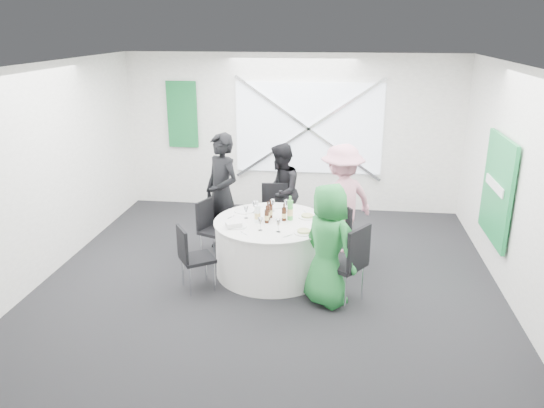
# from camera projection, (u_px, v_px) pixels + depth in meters

# --- Properties ---
(floor) EXTENTS (6.00, 6.00, 0.00)m
(floor) POSITION_uv_depth(u_px,v_px,m) (270.00, 279.00, 7.15)
(floor) COLOR black
(floor) RESTS_ON ground
(ceiling) EXTENTS (6.00, 6.00, 0.00)m
(ceiling) POSITION_uv_depth(u_px,v_px,m) (270.00, 65.00, 6.25)
(ceiling) COLOR white
(ceiling) RESTS_ON wall_back
(wall_back) EXTENTS (6.00, 0.00, 6.00)m
(wall_back) POSITION_uv_depth(u_px,v_px,m) (292.00, 133.00, 9.51)
(wall_back) COLOR silver
(wall_back) RESTS_ON floor
(wall_front) EXTENTS (6.00, 0.00, 6.00)m
(wall_front) POSITION_uv_depth(u_px,v_px,m) (216.00, 292.00, 3.88)
(wall_front) COLOR silver
(wall_front) RESTS_ON floor
(wall_left) EXTENTS (0.00, 6.00, 6.00)m
(wall_left) POSITION_uv_depth(u_px,v_px,m) (47.00, 171.00, 7.06)
(wall_left) COLOR silver
(wall_left) RESTS_ON floor
(wall_right) EXTENTS (0.00, 6.00, 6.00)m
(wall_right) POSITION_uv_depth(u_px,v_px,m) (518.00, 188.00, 6.33)
(wall_right) COLOR silver
(wall_right) RESTS_ON floor
(window_panel) EXTENTS (2.60, 0.03, 1.60)m
(window_panel) POSITION_uv_depth(u_px,v_px,m) (309.00, 128.00, 9.41)
(window_panel) COLOR white
(window_panel) RESTS_ON wall_back
(window_brace_a) EXTENTS (2.63, 0.05, 1.84)m
(window_brace_a) POSITION_uv_depth(u_px,v_px,m) (308.00, 129.00, 9.37)
(window_brace_a) COLOR silver
(window_brace_a) RESTS_ON window_panel
(window_brace_b) EXTENTS (2.63, 0.05, 1.84)m
(window_brace_b) POSITION_uv_depth(u_px,v_px,m) (308.00, 129.00, 9.37)
(window_brace_b) COLOR silver
(window_brace_b) RESTS_ON window_panel
(green_banner) EXTENTS (0.55, 0.04, 1.20)m
(green_banner) POSITION_uv_depth(u_px,v_px,m) (182.00, 115.00, 9.61)
(green_banner) COLOR #136234
(green_banner) RESTS_ON wall_back
(green_sign) EXTENTS (0.05, 1.20, 1.40)m
(green_sign) POSITION_uv_depth(u_px,v_px,m) (497.00, 189.00, 6.97)
(green_sign) COLOR #18843F
(green_sign) RESTS_ON wall_right
(banquet_table) EXTENTS (1.56, 1.56, 0.76)m
(banquet_table) POSITION_uv_depth(u_px,v_px,m) (272.00, 247.00, 7.21)
(banquet_table) COLOR silver
(banquet_table) RESTS_ON floor
(chair_back) EXTENTS (0.46, 0.47, 0.94)m
(chair_back) POSITION_uv_depth(u_px,v_px,m) (275.00, 209.00, 8.16)
(chair_back) COLOR black
(chair_back) RESTS_ON floor
(chair_back_left) EXTENTS (0.52, 0.51, 0.86)m
(chair_back_left) POSITION_uv_depth(u_px,v_px,m) (211.00, 225.00, 7.66)
(chair_back_left) COLOR black
(chair_back_left) RESTS_ON floor
(chair_back_right) EXTENTS (0.52, 0.51, 0.82)m
(chair_back_right) POSITION_uv_depth(u_px,v_px,m) (338.00, 229.00, 7.56)
(chair_back_right) COLOR black
(chair_back_right) RESTS_ON floor
(chair_front_right) EXTENTS (0.64, 0.64, 1.02)m
(chair_front_right) POSITION_uv_depth(u_px,v_px,m) (349.00, 258.00, 6.35)
(chair_front_right) COLOR black
(chair_front_right) RESTS_ON floor
(chair_front_left) EXTENTS (0.55, 0.54, 0.87)m
(chair_front_left) POSITION_uv_depth(u_px,v_px,m) (191.00, 254.00, 6.70)
(chair_front_left) COLOR black
(chair_front_left) RESTS_ON floor
(person_man_back_left) EXTENTS (0.77, 0.75, 1.79)m
(person_man_back_left) POSITION_uv_depth(u_px,v_px,m) (222.00, 193.00, 7.82)
(person_man_back_left) COLOR black
(person_man_back_left) RESTS_ON floor
(person_man_back) EXTENTS (0.43, 0.75, 1.53)m
(person_man_back) POSITION_uv_depth(u_px,v_px,m) (281.00, 192.00, 8.30)
(person_man_back) COLOR black
(person_man_back) RESTS_ON floor
(person_woman_pink) EXTENTS (1.17, 1.06, 1.68)m
(person_woman_pink) POSITION_uv_depth(u_px,v_px,m) (341.00, 202.00, 7.60)
(person_woman_pink) COLOR pink
(person_woman_pink) RESTS_ON floor
(person_woman_green) EXTENTS (0.87, 0.86, 1.52)m
(person_woman_green) POSITION_uv_depth(u_px,v_px,m) (328.00, 245.00, 6.31)
(person_woman_green) COLOR #217C35
(person_woman_green) RESTS_ON floor
(plate_back) EXTENTS (0.27, 0.27, 0.01)m
(plate_back) POSITION_uv_depth(u_px,v_px,m) (275.00, 206.00, 7.66)
(plate_back) COLOR silver
(plate_back) RESTS_ON banquet_table
(plate_back_left) EXTENTS (0.28, 0.28, 0.01)m
(plate_back_left) POSITION_uv_depth(u_px,v_px,m) (244.00, 211.00, 7.46)
(plate_back_left) COLOR silver
(plate_back_left) RESTS_ON banquet_table
(plate_back_right) EXTENTS (0.25, 0.25, 0.04)m
(plate_back_right) POSITION_uv_depth(u_px,v_px,m) (307.00, 216.00, 7.21)
(plate_back_right) COLOR silver
(plate_back_right) RESTS_ON banquet_table
(plate_front_right) EXTENTS (0.26, 0.26, 0.04)m
(plate_front_right) POSITION_uv_depth(u_px,v_px,m) (304.00, 232.00, 6.68)
(plate_front_right) COLOR silver
(plate_front_right) RESTS_ON banquet_table
(plate_front_left) EXTENTS (0.26, 0.26, 0.01)m
(plate_front_left) POSITION_uv_depth(u_px,v_px,m) (237.00, 226.00, 6.89)
(plate_front_left) COLOR silver
(plate_front_left) RESTS_ON banquet_table
(napkin) EXTENTS (0.24, 0.21, 0.06)m
(napkin) POSITION_uv_depth(u_px,v_px,m) (234.00, 224.00, 6.85)
(napkin) COLOR silver
(napkin) RESTS_ON plate_front_left
(beer_bottle_a) EXTENTS (0.06, 0.06, 0.26)m
(beer_bottle_a) POSITION_uv_depth(u_px,v_px,m) (268.00, 213.00, 7.09)
(beer_bottle_a) COLOR #331509
(beer_bottle_a) RESTS_ON banquet_table
(beer_bottle_b) EXTENTS (0.06, 0.06, 0.25)m
(beer_bottle_b) POSITION_uv_depth(u_px,v_px,m) (270.00, 211.00, 7.18)
(beer_bottle_b) COLOR #331509
(beer_bottle_b) RESTS_ON banquet_table
(beer_bottle_c) EXTENTS (0.06, 0.06, 0.24)m
(beer_bottle_c) POSITION_uv_depth(u_px,v_px,m) (284.00, 214.00, 7.08)
(beer_bottle_c) COLOR #331509
(beer_bottle_c) RESTS_ON banquet_table
(beer_bottle_d) EXTENTS (0.06, 0.06, 0.24)m
(beer_bottle_d) POSITION_uv_depth(u_px,v_px,m) (267.00, 216.00, 7.00)
(beer_bottle_d) COLOR #331509
(beer_bottle_d) RESTS_ON banquet_table
(green_water_bottle) EXTENTS (0.08, 0.08, 0.33)m
(green_water_bottle) POSITION_uv_depth(u_px,v_px,m) (290.00, 210.00, 7.09)
(green_water_bottle) COLOR green
(green_water_bottle) RESTS_ON banquet_table
(clear_water_bottle) EXTENTS (0.08, 0.08, 0.30)m
(clear_water_bottle) POSITION_uv_depth(u_px,v_px,m) (257.00, 214.00, 7.01)
(clear_water_bottle) COLOR white
(clear_water_bottle) RESTS_ON banquet_table
(wine_glass_a) EXTENTS (0.07, 0.07, 0.17)m
(wine_glass_a) POSITION_uv_depth(u_px,v_px,m) (286.00, 203.00, 7.40)
(wine_glass_a) COLOR white
(wine_glass_a) RESTS_ON banquet_table
(wine_glass_b) EXTENTS (0.07, 0.07, 0.17)m
(wine_glass_b) POSITION_uv_depth(u_px,v_px,m) (278.00, 223.00, 6.68)
(wine_glass_b) COLOR white
(wine_glass_b) RESTS_ON banquet_table
(wine_glass_c) EXTENTS (0.07, 0.07, 0.17)m
(wine_glass_c) POSITION_uv_depth(u_px,v_px,m) (290.00, 206.00, 7.30)
(wine_glass_c) COLOR white
(wine_glass_c) RESTS_ON banquet_table
(wine_glass_d) EXTENTS (0.07, 0.07, 0.17)m
(wine_glass_d) POSITION_uv_depth(u_px,v_px,m) (273.00, 203.00, 7.42)
(wine_glass_d) COLOR white
(wine_glass_d) RESTS_ON banquet_table
(wine_glass_e) EXTENTS (0.07, 0.07, 0.17)m
(wine_glass_e) POSITION_uv_depth(u_px,v_px,m) (254.00, 204.00, 7.35)
(wine_glass_e) COLOR white
(wine_glass_e) RESTS_ON banquet_table
(wine_glass_f) EXTENTS (0.07, 0.07, 0.17)m
(wine_glass_f) POSITION_uv_depth(u_px,v_px,m) (246.00, 209.00, 7.15)
(wine_glass_f) COLOR white
(wine_glass_f) RESTS_ON banquet_table
(wine_glass_g) EXTENTS (0.07, 0.07, 0.17)m
(wine_glass_g) POSITION_uv_depth(u_px,v_px,m) (260.00, 221.00, 6.73)
(wine_glass_g) COLOR white
(wine_glass_g) RESTS_ON banquet_table
(fork_a) EXTENTS (0.08, 0.14, 0.01)m
(fork_a) POSITION_uv_depth(u_px,v_px,m) (315.00, 221.00, 7.09)
(fork_a) COLOR silver
(fork_a) RESTS_ON banquet_table
(knife_a) EXTENTS (0.08, 0.14, 0.01)m
(knife_a) POSITION_uv_depth(u_px,v_px,m) (306.00, 212.00, 7.40)
(knife_a) COLOR silver
(knife_a) RESTS_ON banquet_table
(fork_b) EXTENTS (0.15, 0.02, 0.01)m
(fork_b) POSITION_uv_depth(u_px,v_px,m) (288.00, 208.00, 7.59)
(fork_b) COLOR silver
(fork_b) RESTS_ON banquet_table
(knife_b) EXTENTS (0.15, 0.02, 0.01)m
(knife_b) POSITION_uv_depth(u_px,v_px,m) (264.00, 207.00, 7.62)
(knife_b) COLOR silver
(knife_b) RESTS_ON banquet_table
(fork_c) EXTENTS (0.11, 0.13, 0.01)m
(fork_c) POSITION_uv_depth(u_px,v_px,m) (230.00, 225.00, 6.95)
(fork_c) COLOR silver
(fork_c) RESTS_ON banquet_table
(knife_c) EXTENTS (0.11, 0.12, 0.01)m
(knife_c) POSITION_uv_depth(u_px,v_px,m) (244.00, 233.00, 6.66)
(knife_c) COLOR silver
(knife_c) RESTS_ON banquet_table
(fork_d) EXTENTS (0.08, 0.14, 0.01)m
(fork_d) POSITION_uv_depth(u_px,v_px,m) (247.00, 210.00, 7.52)
(fork_d) COLOR silver
(fork_d) RESTS_ON banquet_table
(knife_d) EXTENTS (0.07, 0.14, 0.01)m
(knife_d) POSITION_uv_depth(u_px,v_px,m) (231.00, 217.00, 7.23)
(knife_d) COLOR silver
(knife_d) RESTS_ON banquet_table
(fork_e) EXTENTS (0.12, 0.12, 0.01)m
(fork_e) POSITION_uv_depth(u_px,v_px,m) (288.00, 236.00, 6.58)
(fork_e) COLOR silver
(fork_e) RESTS_ON banquet_table
(knife_e) EXTENTS (0.11, 0.12, 0.01)m
(knife_e) POSITION_uv_depth(u_px,v_px,m) (310.00, 229.00, 6.81)
(knife_e) COLOR silver
(knife_e) RESTS_ON banquet_table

